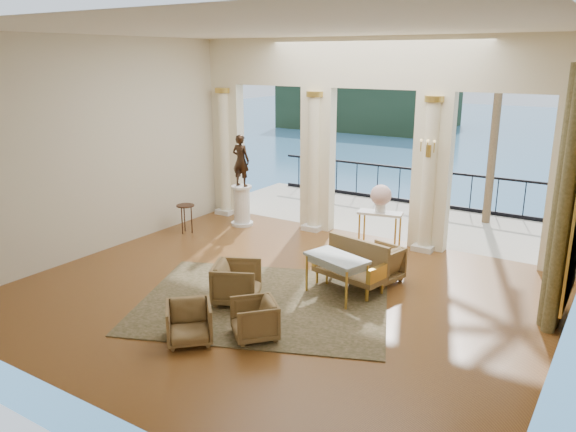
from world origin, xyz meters
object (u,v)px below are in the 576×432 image
Objects in this scene: armchair_a at (189,321)px; game_table at (337,261)px; settee at (353,265)px; armchair_d at (237,281)px; armchair_b at (254,318)px; side_table at (186,209)px; statue at (241,160)px; pedestal at (242,206)px; console_table at (380,219)px; armchair_c at (379,262)px.

armchair_a is 0.55× the size of game_table.
armchair_d is at bearing -119.06° from settee.
settee is at bearing 101.69° from game_table.
game_table is (0.33, 1.98, 0.35)m from armchair_b.
game_table is 1.77× the size of side_table.
side_table is (-4.44, 3.35, 0.27)m from armchair_b.
statue is (-2.70, 3.72, 1.25)m from armchair_d.
pedestal is 1.16m from statue.
console_table is (0.73, 5.22, 0.40)m from armchair_a.
armchair_a is at bearing 117.02° from statue.
armchair_b is 0.53× the size of game_table.
armchair_d is at bearing -35.81° from side_table.
console_table is (-0.34, 2.62, 0.06)m from game_table.
pedestal is (-2.70, 3.72, 0.09)m from armchair_d.
game_table is 1.22× the size of pedestal.
armchair_c is 0.76× the size of pedestal.
armchair_d is 3.87m from console_table.
armchair_a is 0.53× the size of statue.
game_table is at bearing -84.85° from settee.
armchair_b is 4.62m from console_table.
armchair_c is 0.53× the size of settee.
armchair_d is at bearing 123.34° from statue.
statue is at bearing 165.17° from game_table.
settee is 1.42× the size of pedestal.
pedestal reaches higher than settee.
armchair_d is (-1.67, -2.16, 0.01)m from armchair_c.
statue reaches higher than settee.
settee is (0.39, 2.50, 0.11)m from armchair_b.
armchair_d reaches higher than armchair_a.
side_table is (-4.76, 1.37, -0.08)m from game_table.
armchair_a is 0.86× the size of armchair_d.
settee is 2.16m from console_table.
pedestal reaches higher than side_table.
armchair_b is at bearing 126.24° from statue.
game_table is 0.96× the size of statue.
armchair_c is at bearing 24.87° from armchair_a.
settee is at bearing 26.05° from armchair_a.
pedestal reaches higher than armchair_a.
settee reaches higher than armchair_d.
armchair_b is at bearing -157.28° from armchair_d.
game_table is (1.07, 2.60, 0.34)m from armchair_a.
armchair_a is at bearing -47.03° from side_table.
armchair_a is 0.97× the size of side_table.
settee is (1.12, 3.12, 0.10)m from armchair_a.
statue is 1.84× the size of side_table.
armchair_d is 2.14m from settee.
armchair_c is 1.10× the size of side_table.
statue is (-4.09, 2.10, 1.20)m from settee.
statue is (-4.37, 1.56, 1.26)m from armchair_c.
pedestal is (-4.09, 2.10, 0.05)m from settee.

